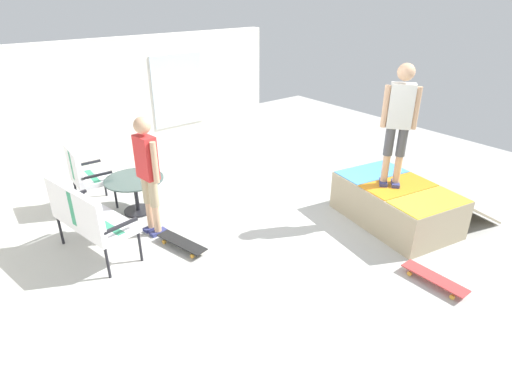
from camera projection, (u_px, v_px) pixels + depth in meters
name	position (u px, v px, depth m)	size (l,w,h in m)	color
ground_plane	(284.00, 233.00, 6.26)	(12.00, 12.00, 0.10)	#B2B2AD
house_facade	(135.00, 103.00, 8.10)	(0.23, 6.00, 2.42)	white
skate_ramp	(397.00, 203.00, 6.34)	(2.03, 2.18, 0.61)	tan
patio_bench	(86.00, 215.00, 5.38)	(1.33, 0.78, 1.02)	black
patio_chair_near_house	(84.00, 173.00, 6.60)	(0.65, 0.58, 1.02)	black
patio_table	(135.00, 188.00, 6.56)	(0.90, 0.90, 0.57)	black
person_watching	(147.00, 168.00, 5.75)	(0.48, 0.27, 1.72)	navy
person_skater	(399.00, 117.00, 5.76)	(0.39, 0.36, 1.73)	navy
skateboard_by_bench	(182.00, 243.00, 5.77)	(0.82, 0.38, 0.10)	black
skateboard_spare	(435.00, 278.00, 5.07)	(0.80, 0.20, 0.10)	#B23838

